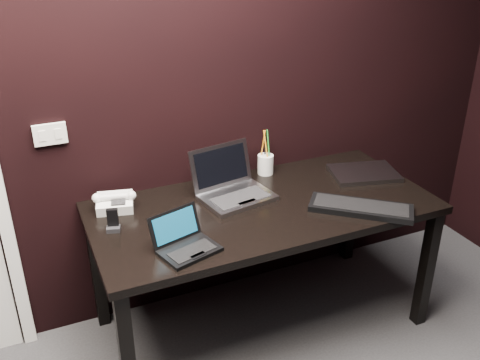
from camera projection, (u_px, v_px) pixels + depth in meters
name	position (u px, v px, depth m)	size (l,w,h in m)	color
wall_back	(175.00, 81.00, 2.63)	(4.00, 4.00, 0.00)	black
wall_switch	(50.00, 134.00, 2.47)	(0.15, 0.02, 0.10)	silver
desk	(263.00, 218.00, 2.69)	(1.70, 0.80, 0.74)	black
netbook	(185.00, 243.00, 2.28)	(0.29, 0.27, 0.15)	black
silver_laptop	(233.00, 189.00, 2.71)	(0.40, 0.37, 0.24)	#A1A0A6
ext_keyboard	(361.00, 208.00, 2.59)	(0.49, 0.44, 0.03)	black
closed_laptop	(364.00, 173.00, 2.96)	(0.41, 0.34, 0.02)	gray
desk_phone	(115.00, 202.00, 2.60)	(0.22, 0.19, 0.10)	silver
mobile_phone	(113.00, 222.00, 2.42)	(0.07, 0.06, 0.11)	black
pen_cup	(265.00, 163.00, 2.96)	(0.09, 0.09, 0.26)	silver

